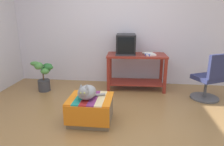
{
  "coord_description": "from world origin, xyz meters",
  "views": [
    {
      "loc": [
        0.4,
        -2.57,
        1.55
      ],
      "look_at": [
        0.01,
        0.85,
        0.55
      ],
      "focal_mm": 32.47,
      "sensor_mm": 36.0,
      "label": 1
    }
  ],
  "objects_px": {
    "ottoman_with_blanket": "(91,109)",
    "potted_plant": "(43,75)",
    "tv_monitor": "(126,44)",
    "keyboard": "(125,55)",
    "desk": "(136,66)",
    "cat": "(87,92)",
    "stapler": "(148,55)",
    "office_chair": "(209,80)",
    "book": "(149,54)"
  },
  "relations": [
    {
      "from": "keyboard",
      "to": "book",
      "type": "distance_m",
      "value": 0.49
    },
    {
      "from": "book",
      "to": "stapler",
      "type": "bearing_deg",
      "value": -124.13
    },
    {
      "from": "desk",
      "to": "cat",
      "type": "bearing_deg",
      "value": -117.15
    },
    {
      "from": "cat",
      "to": "stapler",
      "type": "xyz_separation_m",
      "value": [
        0.92,
        1.39,
        0.29
      ]
    },
    {
      "from": "office_chair",
      "to": "cat",
      "type": "bearing_deg",
      "value": 0.16
    },
    {
      "from": "keyboard",
      "to": "office_chair",
      "type": "relative_size",
      "value": 0.45
    },
    {
      "from": "keyboard",
      "to": "ottoman_with_blanket",
      "type": "xyz_separation_m",
      "value": [
        -0.44,
        -1.35,
        -0.57
      ]
    },
    {
      "from": "keyboard",
      "to": "stapler",
      "type": "height_order",
      "value": "stapler"
    },
    {
      "from": "tv_monitor",
      "to": "keyboard",
      "type": "height_order",
      "value": "tv_monitor"
    },
    {
      "from": "desk",
      "to": "potted_plant",
      "type": "height_order",
      "value": "desk"
    },
    {
      "from": "potted_plant",
      "to": "office_chair",
      "type": "relative_size",
      "value": 0.73
    },
    {
      "from": "desk",
      "to": "potted_plant",
      "type": "distance_m",
      "value": 1.94
    },
    {
      "from": "keyboard",
      "to": "office_chair",
      "type": "height_order",
      "value": "office_chair"
    },
    {
      "from": "keyboard",
      "to": "book",
      "type": "relative_size",
      "value": 1.37
    },
    {
      "from": "office_chair",
      "to": "ottoman_with_blanket",
      "type": "bearing_deg",
      "value": -0.41
    },
    {
      "from": "book",
      "to": "ottoman_with_blanket",
      "type": "relative_size",
      "value": 0.46
    },
    {
      "from": "desk",
      "to": "stapler",
      "type": "xyz_separation_m",
      "value": [
        0.22,
        -0.14,
        0.27
      ]
    },
    {
      "from": "cat",
      "to": "potted_plant",
      "type": "height_order",
      "value": "potted_plant"
    },
    {
      "from": "stapler",
      "to": "keyboard",
      "type": "bearing_deg",
      "value": 127.58
    },
    {
      "from": "tv_monitor",
      "to": "stapler",
      "type": "distance_m",
      "value": 0.52
    },
    {
      "from": "desk",
      "to": "office_chair",
      "type": "height_order",
      "value": "office_chair"
    },
    {
      "from": "ottoman_with_blanket",
      "to": "desk",
      "type": "bearing_deg",
      "value": 66.02
    },
    {
      "from": "desk",
      "to": "ottoman_with_blanket",
      "type": "bearing_deg",
      "value": -116.58
    },
    {
      "from": "potted_plant",
      "to": "office_chair",
      "type": "bearing_deg",
      "value": -1.77
    },
    {
      "from": "keyboard",
      "to": "tv_monitor",
      "type": "bearing_deg",
      "value": 85.79
    },
    {
      "from": "book",
      "to": "cat",
      "type": "relative_size",
      "value": 0.75
    },
    {
      "from": "ottoman_with_blanket",
      "to": "office_chair",
      "type": "bearing_deg",
      "value": 27.49
    },
    {
      "from": "cat",
      "to": "office_chair",
      "type": "distance_m",
      "value": 2.31
    },
    {
      "from": "stapler",
      "to": "tv_monitor",
      "type": "bearing_deg",
      "value": 102.79
    },
    {
      "from": "keyboard",
      "to": "cat",
      "type": "xyz_separation_m",
      "value": [
        -0.47,
        -1.4,
        -0.28
      ]
    },
    {
      "from": "book",
      "to": "potted_plant",
      "type": "relative_size",
      "value": 0.45
    },
    {
      "from": "ottoman_with_blanket",
      "to": "potted_plant",
      "type": "height_order",
      "value": "potted_plant"
    },
    {
      "from": "ottoman_with_blanket",
      "to": "book",
      "type": "bearing_deg",
      "value": 57.91
    },
    {
      "from": "desk",
      "to": "potted_plant",
      "type": "xyz_separation_m",
      "value": [
        -1.9,
        -0.35,
        -0.17
      ]
    },
    {
      "from": "potted_plant",
      "to": "cat",
      "type": "bearing_deg",
      "value": -44.61
    },
    {
      "from": "tv_monitor",
      "to": "cat",
      "type": "height_order",
      "value": "tv_monitor"
    },
    {
      "from": "ottoman_with_blanket",
      "to": "tv_monitor",
      "type": "bearing_deg",
      "value": 74.46
    },
    {
      "from": "potted_plant",
      "to": "stapler",
      "type": "bearing_deg",
      "value": 5.49
    },
    {
      "from": "desk",
      "to": "office_chair",
      "type": "bearing_deg",
      "value": -21.15
    },
    {
      "from": "ottoman_with_blanket",
      "to": "cat",
      "type": "xyz_separation_m",
      "value": [
        -0.04,
        -0.05,
        0.29
      ]
    },
    {
      "from": "stapler",
      "to": "cat",
      "type": "bearing_deg",
      "value": -174.84
    },
    {
      "from": "desk",
      "to": "ottoman_with_blanket",
      "type": "xyz_separation_m",
      "value": [
        -0.66,
        -1.49,
        -0.31
      ]
    },
    {
      "from": "keyboard",
      "to": "cat",
      "type": "height_order",
      "value": "keyboard"
    },
    {
      "from": "ottoman_with_blanket",
      "to": "potted_plant",
      "type": "distance_m",
      "value": 1.69
    },
    {
      "from": "desk",
      "to": "keyboard",
      "type": "relative_size",
      "value": 3.1
    },
    {
      "from": "tv_monitor",
      "to": "potted_plant",
      "type": "bearing_deg",
      "value": -168.57
    },
    {
      "from": "potted_plant",
      "to": "office_chair",
      "type": "xyz_separation_m",
      "value": [
        3.24,
        -0.1,
        0.05
      ]
    },
    {
      "from": "tv_monitor",
      "to": "keyboard",
      "type": "relative_size",
      "value": 1.36
    },
    {
      "from": "tv_monitor",
      "to": "office_chair",
      "type": "xyz_separation_m",
      "value": [
        1.57,
        -0.52,
        -0.56
      ]
    },
    {
      "from": "tv_monitor",
      "to": "desk",
      "type": "bearing_deg",
      "value": -19.67
    }
  ]
}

